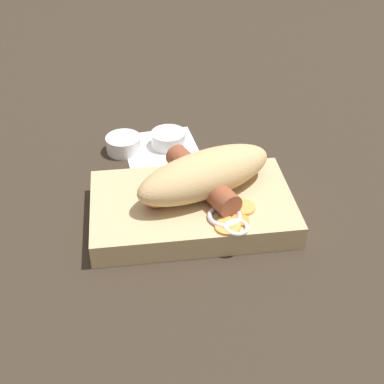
% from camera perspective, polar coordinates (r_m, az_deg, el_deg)
% --- Properties ---
extents(ground_plane, '(3.00, 3.00, 0.00)m').
position_cam_1_polar(ground_plane, '(0.70, -0.00, -2.73)').
color(ground_plane, '#33281E').
extents(food_tray, '(0.26, 0.16, 0.03)m').
position_cam_1_polar(food_tray, '(0.69, -0.00, -1.72)').
color(food_tray, tan).
rests_on(food_tray, ground_plane).
extents(bread_roll, '(0.20, 0.14, 0.06)m').
position_cam_1_polar(bread_roll, '(0.68, 1.40, 1.92)').
color(bread_roll, tan).
rests_on(bread_roll, food_tray).
extents(sausage, '(0.16, 0.14, 0.03)m').
position_cam_1_polar(sausage, '(0.69, 1.06, 1.36)').
color(sausage, brown).
rests_on(sausage, food_tray).
extents(pickled_veggies, '(0.07, 0.07, 0.01)m').
position_cam_1_polar(pickled_veggies, '(0.65, 4.18, -2.89)').
color(pickled_veggies, '#F99E4C').
rests_on(pickled_veggies, food_tray).
extents(napkin, '(0.12, 0.12, 0.00)m').
position_cam_1_polar(napkin, '(0.84, -3.30, 4.66)').
color(napkin, white).
rests_on(napkin, ground_plane).
extents(condiment_cup_near, '(0.05, 0.05, 0.02)m').
position_cam_1_polar(condiment_cup_near, '(0.84, -2.53, 5.56)').
color(condiment_cup_near, white).
rests_on(condiment_cup_near, ground_plane).
extents(condiment_cup_far, '(0.05, 0.05, 0.02)m').
position_cam_1_polar(condiment_cup_far, '(0.83, -7.31, 5.00)').
color(condiment_cup_far, white).
rests_on(condiment_cup_far, ground_plane).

